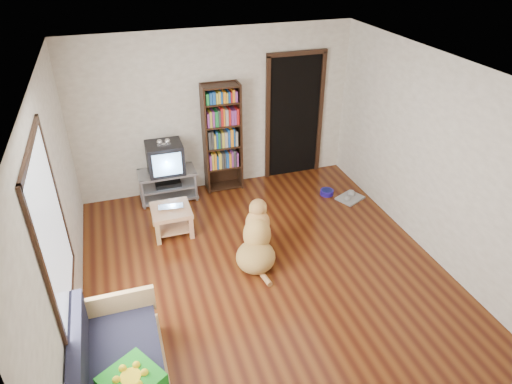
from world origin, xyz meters
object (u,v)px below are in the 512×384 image
object	(u,v)px
crt_tv	(165,157)
tv_stand	(168,184)
dog	(257,241)
coffee_table	(172,216)
laptop	(171,209)
dog_bowl	(327,192)
bookshelf	(222,133)
green_cushion	(132,382)
grey_rag	(350,198)

from	to	relation	value
crt_tv	tv_stand	bearing A→B (deg)	-90.00
crt_tv	dog	bearing A→B (deg)	-66.02
coffee_table	dog	distance (m)	1.38
tv_stand	crt_tv	world-z (taller)	crt_tv
coffee_table	dog	bearing A→B (deg)	-45.59
laptop	coffee_table	size ratio (longest dim) A/B	0.64
crt_tv	dog	xyz separation A→B (m)	(0.87, -1.97, -0.44)
laptop	tv_stand	xyz separation A→B (m)	(0.09, 0.99, -0.14)
dog_bowl	coffee_table	size ratio (longest dim) A/B	0.40
dog_bowl	crt_tv	distance (m)	2.70
tv_stand	dog	world-z (taller)	dog
coffee_table	bookshelf	bearing A→B (deg)	45.34
green_cushion	coffee_table	distance (m)	2.92
grey_rag	coffee_table	bearing A→B (deg)	-179.38
dog_bowl	bookshelf	distance (m)	1.99
coffee_table	dog	world-z (taller)	dog
grey_rag	bookshelf	size ratio (longest dim) A/B	0.22
laptop	bookshelf	world-z (taller)	bookshelf
dog_bowl	grey_rag	size ratio (longest dim) A/B	0.55
grey_rag	dog	xyz separation A→B (m)	(-1.94, -1.02, 0.29)
grey_rag	coffee_table	distance (m)	2.92
grey_rag	crt_tv	distance (m)	3.06
bookshelf	dog_bowl	bearing A→B (deg)	-26.26
laptop	bookshelf	xyz separation A→B (m)	(1.04, 1.08, 0.59)
green_cushion	dog	distance (m)	2.52
dog_bowl	tv_stand	bearing A→B (deg)	164.91
green_cushion	grey_rag	distance (m)	4.66
tv_stand	crt_tv	xyz separation A→B (m)	(0.00, 0.02, 0.47)
laptop	crt_tv	world-z (taller)	crt_tv
tv_stand	green_cushion	bearing A→B (deg)	-102.69
tv_stand	bookshelf	distance (m)	1.20
crt_tv	dog_bowl	bearing A→B (deg)	-15.56
grey_rag	tv_stand	xyz separation A→B (m)	(-2.81, 0.93, 0.25)
crt_tv	coffee_table	distance (m)	1.09
green_cushion	bookshelf	size ratio (longest dim) A/B	0.25
tv_stand	coffee_table	size ratio (longest dim) A/B	1.64
green_cushion	dog_bowl	distance (m)	4.59
laptop	tv_stand	distance (m)	1.00
coffee_table	tv_stand	bearing A→B (deg)	84.62
laptop	dog	world-z (taller)	dog
green_cushion	tv_stand	distance (m)	3.87
laptop	dog_bowl	xyz separation A→B (m)	(2.60, 0.31, -0.37)
dog	crt_tv	bearing A→B (deg)	113.98
green_cushion	dog_bowl	size ratio (longest dim) A/B	2.02
dog	green_cushion	bearing A→B (deg)	-133.31
green_cushion	crt_tv	world-z (taller)	crt_tv
green_cushion	tv_stand	size ratio (longest dim) A/B	0.49
green_cushion	dog	size ratio (longest dim) A/B	0.45
dog_bowl	coffee_table	xyz separation A→B (m)	(-2.60, -0.28, 0.24)
green_cushion	coffee_table	size ratio (longest dim) A/B	0.81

